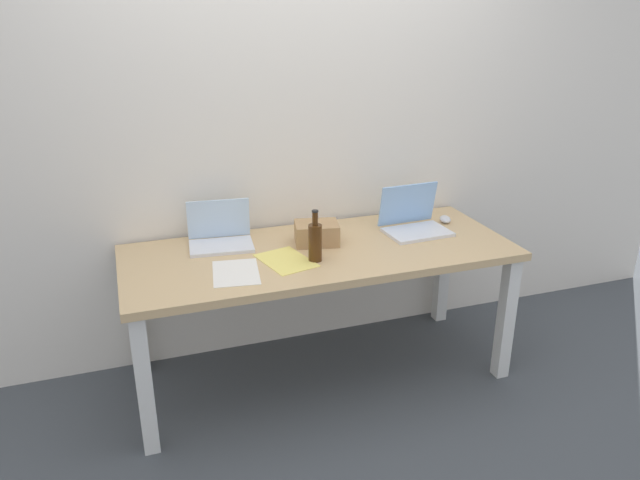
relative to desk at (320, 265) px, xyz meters
The scene contains 10 objects.
ground_plane 0.65m from the desk, ahead, with size 8.00×8.00×0.00m, color #42474C.
back_wall 0.79m from the desk, 90.00° to the left, with size 5.20×0.08×2.60m, color silver.
desk is the anchor object (origin of this frame).
laptop_left 0.53m from the desk, 155.07° to the left, with size 0.34×0.26×0.22m.
laptop_right 0.59m from the desk, ahead, with size 0.35×0.28×0.25m.
beer_bottle 0.24m from the desk, 118.26° to the right, with size 0.07×0.07×0.26m.
computer_mouse 0.83m from the desk, 10.79° to the left, with size 0.06×0.10×0.03m, color silver.
cardboard_box 0.17m from the desk, 82.40° to the left, with size 0.22×0.17×0.11m, color tan.
paper_yellow_folder 0.24m from the desk, 157.16° to the right, with size 0.21×0.30×0.00m, color #F4E06B.
paper_sheet_front_left 0.49m from the desk, 162.54° to the right, with size 0.21×0.30×0.00m, color white.
Camera 1 is at (-0.92, -2.68, 1.90)m, focal length 33.97 mm.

